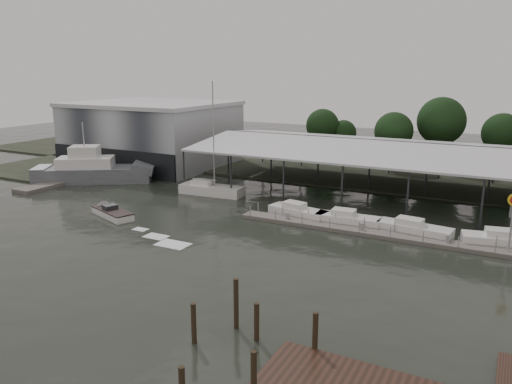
% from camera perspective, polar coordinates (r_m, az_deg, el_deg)
% --- Properties ---
extents(ground, '(200.00, 200.00, 0.00)m').
position_cam_1_polar(ground, '(47.72, -8.00, -5.60)').
color(ground, '#242921').
rests_on(ground, ground).
extents(land_strip_far, '(140.00, 30.00, 0.30)m').
position_cam_1_polar(land_strip_far, '(84.22, 8.84, 2.96)').
color(land_strip_far, '#383C2D').
rests_on(land_strip_far, ground).
extents(land_strip_west, '(20.00, 40.00, 0.30)m').
position_cam_1_polar(land_strip_west, '(95.30, -17.17, 3.76)').
color(land_strip_west, '#383C2D').
rests_on(land_strip_west, ground).
extents(storage_warehouse, '(24.50, 20.50, 10.50)m').
position_cam_1_polar(storage_warehouse, '(86.52, -11.73, 6.60)').
color(storage_warehouse, '#A6ABB1').
rests_on(storage_warehouse, ground).
extents(covered_boat_shed, '(58.24, 24.00, 6.96)m').
position_cam_1_polar(covered_boat_shed, '(65.79, 19.11, 4.66)').
color(covered_boat_shed, silver).
rests_on(covered_boat_shed, ground).
extents(trawler_dock, '(3.00, 18.00, 0.50)m').
position_cam_1_polar(trawler_dock, '(77.32, -20.17, 1.40)').
color(trawler_dock, slate).
rests_on(trawler_dock, ground).
extents(floating_dock, '(28.00, 2.00, 1.40)m').
position_cam_1_polar(floating_dock, '(50.27, 13.06, -4.58)').
color(floating_dock, slate).
rests_on(floating_dock, ground).
extents(grey_trawler, '(16.64, 13.01, 8.84)m').
position_cam_1_polar(grey_trawler, '(75.47, -18.02, 2.32)').
color(grey_trawler, slate).
rests_on(grey_trawler, ground).
extents(white_sailboat, '(8.62, 3.22, 14.56)m').
position_cam_1_polar(white_sailboat, '(64.76, -5.20, 0.30)').
color(white_sailboat, white).
rests_on(white_sailboat, ground).
extents(speedboat_underway, '(17.22, 7.70, 2.00)m').
position_cam_1_polar(speedboat_underway, '(57.57, -16.34, -2.23)').
color(speedboat_underway, white).
rests_on(speedboat_underway, ground).
extents(moored_cruiser_0, '(6.97, 3.40, 1.70)m').
position_cam_1_polar(moored_cruiser_0, '(54.82, 4.80, -2.26)').
color(moored_cruiser_0, white).
rests_on(moored_cruiser_0, ground).
extents(moored_cruiser_1, '(6.78, 2.50, 1.70)m').
position_cam_1_polar(moored_cruiser_1, '(52.75, 10.40, -3.10)').
color(moored_cruiser_1, white).
rests_on(moored_cruiser_1, ground).
extents(moored_cruiser_2, '(7.34, 3.08, 1.70)m').
position_cam_1_polar(moored_cruiser_2, '(51.20, 17.57, -4.05)').
color(moored_cruiser_2, white).
rests_on(moored_cruiser_2, ground).
extents(moored_cruiser_3, '(7.83, 3.61, 1.70)m').
position_cam_1_polar(moored_cruiser_3, '(50.87, 26.63, -5.02)').
color(moored_cruiser_3, white).
rests_on(moored_cruiser_3, ground).
extents(mooring_pilings, '(7.12, 8.37, 3.90)m').
position_cam_1_polar(mooring_pilings, '(29.11, -1.73, -16.63)').
color(mooring_pilings, '#362C1B').
rests_on(mooring_pilings, ground).
extents(horizon_tree_line, '(68.29, 11.44, 11.51)m').
position_cam_1_polar(horizon_tree_line, '(84.87, 24.87, 6.11)').
color(horizon_tree_line, black).
rests_on(horizon_tree_line, ground).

